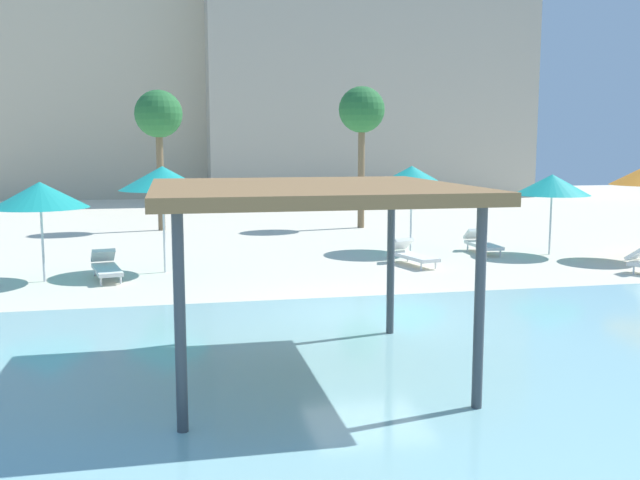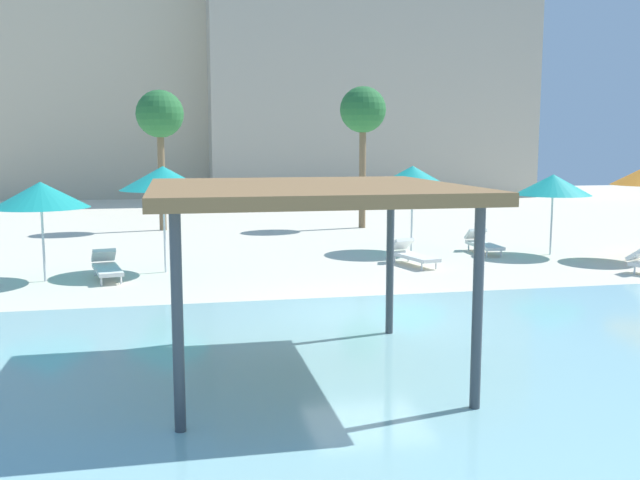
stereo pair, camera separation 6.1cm
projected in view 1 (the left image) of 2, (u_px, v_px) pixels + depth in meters
ground_plane at (367, 314)px, 14.84m from camera, size 80.00×80.00×0.00m
lagoon_water at (470, 401)px, 9.74m from camera, size 44.00×13.50×0.04m
shade_pavilion at (307, 196)px, 10.56m from camera, size 4.54×4.54×2.92m
beach_umbrella_teal_0 at (162, 178)px, 19.23m from camera, size 2.35×2.35×2.91m
beach_umbrella_teal_1 at (40, 195)px, 17.97m from camera, size 2.41×2.41×2.56m
beach_umbrella_teal_3 at (552, 185)px, 22.42m from camera, size 2.37×2.37×2.55m
beach_umbrella_teal_4 at (412, 177)px, 22.93m from camera, size 2.48×2.48×2.80m
lounge_chair_0 at (411, 254)px, 20.73m from camera, size 1.04×1.98×0.74m
lounge_chair_1 at (106, 266)px, 18.59m from camera, size 0.97×1.98×0.74m
lounge_chair_2 at (482, 243)px, 23.02m from camera, size 0.63×1.90×0.74m
palm_tree_0 at (159, 117)px, 28.43m from camera, size 1.90×1.90×5.64m
palm_tree_1 at (362, 113)px, 29.27m from camera, size 1.90×1.90×5.85m
hotel_block_0 at (96, 81)px, 48.60m from camera, size 19.36×10.11×15.43m
hotel_block_1 at (359, 79)px, 48.86m from camera, size 21.02×11.14×15.76m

